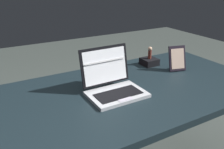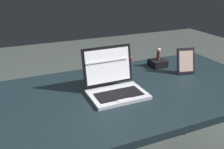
% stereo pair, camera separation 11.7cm
% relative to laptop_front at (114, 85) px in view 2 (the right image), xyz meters
% --- Properties ---
extents(desk, '(1.79, 0.82, 0.74)m').
position_rel_laptop_front_xyz_m(desk, '(0.00, 0.01, -0.13)').
color(desk, black).
rests_on(desk, ground).
extents(laptop_front, '(0.30, 0.25, 0.24)m').
position_rel_laptop_front_xyz_m(laptop_front, '(0.00, 0.00, 0.00)').
color(laptop_front, '#B1B3B8').
rests_on(laptop_front, desk).
extents(photo_frame, '(0.13, 0.09, 0.16)m').
position_rel_laptop_front_xyz_m(photo_frame, '(0.54, 0.09, 0.03)').
color(photo_frame, black).
rests_on(photo_frame, desk).
extents(figurine_stand, '(0.11, 0.11, 0.05)m').
position_rel_laptop_front_xyz_m(figurine_stand, '(0.45, 0.26, -0.03)').
color(figurine_stand, black).
rests_on(figurine_stand, desk).
extents(figurine, '(0.03, 0.03, 0.09)m').
position_rel_laptop_front_xyz_m(figurine, '(0.45, 0.26, 0.04)').
color(figurine, maroon).
rests_on(figurine, figurine_stand).
extents(coffee_mug, '(0.13, 0.08, 0.10)m').
position_rel_laptop_front_xyz_m(coffee_mug, '(0.20, 0.32, 0.00)').
color(coffee_mug, '#B2312F').
rests_on(coffee_mug, desk).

